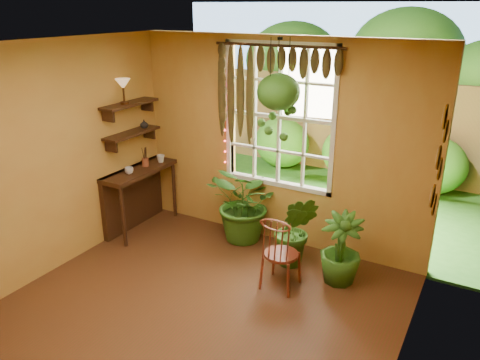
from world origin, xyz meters
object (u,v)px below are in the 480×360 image
object	(u,v)px
windsor_chair	(280,264)
potted_plant_mid	(295,230)
counter_ledge	(135,191)
hanging_basket	(278,97)
potted_plant_left	(246,204)

from	to	relation	value
windsor_chair	potted_plant_mid	distance (m)	0.56
counter_ledge	windsor_chair	bearing A→B (deg)	-9.66
potted_plant_mid	hanging_basket	bearing A→B (deg)	149.90
counter_ledge	windsor_chair	xyz separation A→B (m)	(2.47, -0.42, -0.25)
counter_ledge	potted_plant_mid	xyz separation A→B (m)	(2.43, 0.11, -0.08)
counter_ledge	potted_plant_left	size ratio (longest dim) A/B	1.10
windsor_chair	potted_plant_left	size ratio (longest dim) A/B	0.96
potted_plant_mid	hanging_basket	world-z (taller)	hanging_basket
hanging_basket	windsor_chair	bearing A→B (deg)	-60.60
potted_plant_left	potted_plant_mid	xyz separation A→B (m)	(0.83, -0.28, -0.07)
counter_ledge	hanging_basket	bearing A→B (deg)	9.26
windsor_chair	potted_plant_mid	world-z (taller)	windsor_chair
counter_ledge	potted_plant_mid	world-z (taller)	potted_plant_mid
hanging_basket	potted_plant_left	bearing A→B (deg)	172.74
potted_plant_left	potted_plant_mid	distance (m)	0.88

